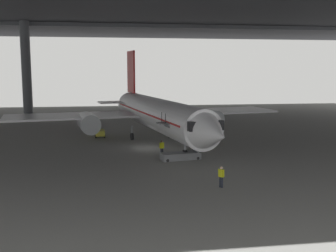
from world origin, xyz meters
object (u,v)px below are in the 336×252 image
at_px(boarding_stairs, 180,152).
at_px(crew_worker_by_stairs, 162,147).
at_px(baggage_tug, 100,133).
at_px(crew_worker_near_nose, 221,176).
at_px(airplane_main, 156,114).

distance_m(boarding_stairs, crew_worker_by_stairs, 2.39).
bearing_deg(baggage_tug, crew_worker_by_stairs, -63.36).
distance_m(crew_worker_near_nose, crew_worker_by_stairs, 12.02).
bearing_deg(crew_worker_by_stairs, baggage_tug, 116.64).
height_order(crew_worker_near_nose, crew_worker_by_stairs, crew_worker_by_stairs).
distance_m(airplane_main, baggage_tug, 8.86).
distance_m(crew_worker_by_stairs, baggage_tug, 14.69).
xyz_separation_m(crew_worker_by_stairs, baggage_tug, (-6.59, 13.13, -0.40)).
height_order(boarding_stairs, crew_worker_by_stairs, boarding_stairs).
height_order(airplane_main, crew_worker_by_stairs, airplane_main).
bearing_deg(baggage_tug, airplane_main, -33.77).
bearing_deg(baggage_tug, boarding_stairs, -61.38).
bearing_deg(baggage_tug, crew_worker_near_nose, -68.92).
xyz_separation_m(crew_worker_near_nose, baggage_tug, (-9.55, 24.78, -0.39)).
bearing_deg(boarding_stairs, airplane_main, 96.69).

